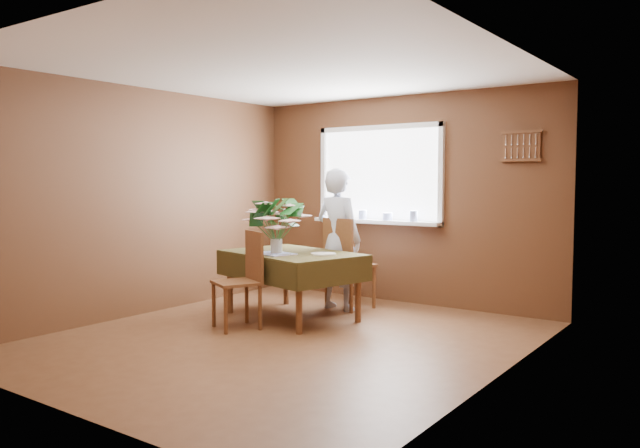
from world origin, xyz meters
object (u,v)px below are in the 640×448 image
Objects in this scene: dining_table at (292,260)px; seated_woman at (338,239)px; chair_far at (345,260)px; flower_bouquet at (276,220)px; chair_near at (244,275)px.

dining_table is 0.70m from seated_woman.
chair_far is 1.68× the size of flower_bouquet.
flower_bouquet is at bearing 81.24° from chair_far.
flower_bouquet is (-0.30, -0.88, 0.49)m from chair_far.
flower_bouquet is (-0.23, -0.83, 0.25)m from seated_woman.
chair_far is 0.25m from seated_woman.
chair_far is 1.05m from flower_bouquet.
chair_near is 0.70m from flower_bouquet.
flower_bouquet is at bearing 78.84° from seated_woman.
chair_near is (-0.34, -1.33, -0.04)m from chair_far.
seated_woman is 2.58× the size of flower_bouquet.
dining_table is at bearing 70.48° from flower_bouquet.
dining_table is at bearing 106.79° from chair_near.
dining_table is 0.65m from chair_near.
chair_near is at bearing -84.94° from dining_table.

